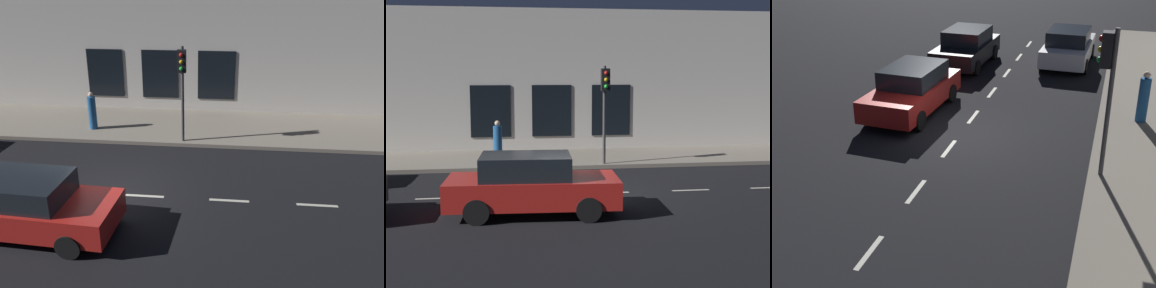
{
  "view_description": "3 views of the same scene",
  "coord_description": "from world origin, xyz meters",
  "views": [
    {
      "loc": [
        -10.42,
        -3.58,
        6.13
      ],
      "look_at": [
        1.91,
        -2.27,
        1.01
      ],
      "focal_mm": 36.89,
      "sensor_mm": 36.0,
      "label": 1
    },
    {
      "loc": [
        -15.66,
        2.2,
        3.72
      ],
      "look_at": [
        2.41,
        -0.36,
        1.2
      ],
      "focal_mm": 49.64,
      "sensor_mm": 36.0,
      "label": 2
    },
    {
      "loc": [
        4.38,
        -14.05,
        6.49
      ],
      "look_at": [
        0.94,
        -2.62,
        0.99
      ],
      "focal_mm": 49.02,
      "sensor_mm": 36.0,
      "label": 3
    }
  ],
  "objects": [
    {
      "name": "traffic_light",
      "position": [
        4.19,
        -1.64,
        2.85
      ],
      "size": [
        0.46,
        0.32,
        3.76
      ],
      "color": "#424244",
      "rests_on": "sidewalk"
    },
    {
      "name": "building_facade",
      "position": [
        8.8,
        0.0,
        3.25
      ],
      "size": [
        0.65,
        32.0,
        6.51
      ],
      "color": "beige",
      "rests_on": "ground"
    },
    {
      "name": "lane_centre_line",
      "position": [
        0.0,
        -1.0,
        0.0
      ],
      "size": [
        0.12,
        27.2,
        0.01
      ],
      "color": "beige",
      "rests_on": "ground"
    },
    {
      "name": "ground_plane",
      "position": [
        0.0,
        0.0,
        0.0
      ],
      "size": [
        60.0,
        60.0,
        0.0
      ],
      "primitive_type": "plane",
      "color": "black"
    },
    {
      "name": "parked_car_2",
      "position": [
        -2.11,
        1.52,
        0.79
      ],
      "size": [
        2.14,
        4.53,
        1.58
      ],
      "rotation": [
        0.0,
        0.0,
        3.09
      ],
      "color": "red",
      "rests_on": "ground"
    },
    {
      "name": "pedestrian_0",
      "position": [
        5.31,
        2.44,
        0.91
      ],
      "size": [
        0.45,
        0.45,
        1.64
      ],
      "rotation": [
        0.0,
        0.0,
        5.15
      ],
      "color": "#1E5189",
      "rests_on": "sidewalk"
    },
    {
      "name": "sidewalk",
      "position": [
        6.25,
        0.0,
        0.07
      ],
      "size": [
        4.5,
        32.0,
        0.15
      ],
      "color": "gray",
      "rests_on": "ground"
    }
  ]
}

